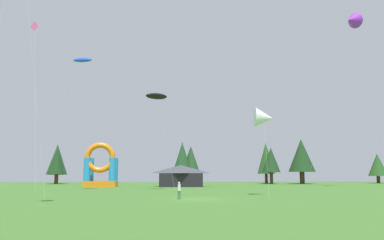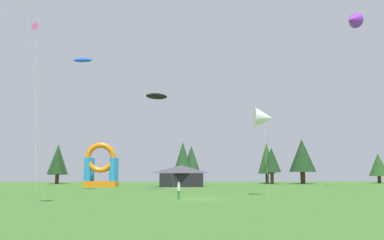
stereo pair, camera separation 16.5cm
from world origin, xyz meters
name	(u,v)px [view 2 (the right image)]	position (x,y,z in m)	size (l,w,h in m)	color
ground_plane	(198,199)	(0.00, 0.00, 0.00)	(120.00, 120.00, 0.00)	#3D6B28
kite_pink_diamond	(35,29)	(-23.13, 21.71, 23.93)	(4.81, 9.26, 24.72)	#EA599E
kite_white_delta	(264,118)	(7.11, 3.60, 8.07)	(2.16, 3.08, 9.18)	white
kite_black_parafoil	(157,96)	(-4.48, 15.57, 12.54)	(4.30, 3.48, 13.14)	black
kite_purple_delta	(352,20)	(25.30, 19.94, 25.64)	(7.26, 9.44, 27.03)	purple
kite_blue_parafoil	(83,60)	(-14.14, 14.05, 16.95)	(7.12, 4.10, 17.52)	blue
person_near_camera	(179,189)	(-1.79, -0.32, 0.93)	(0.28, 0.28, 1.56)	#33723F
inflatable_yellow_castle	(101,170)	(-13.86, 28.62, 2.75)	(5.11, 3.90, 7.15)	orange
festival_tent	(181,176)	(-0.80, 28.91, 1.76)	(7.05, 3.75, 3.53)	black
tree_row_0	(58,160)	(-25.51, 45.07, 4.89)	(4.16, 4.16, 8.01)	#4C331E
tree_row_1	(58,162)	(-25.30, 44.21, 4.43)	(3.30, 3.30, 7.03)	#4C331E
tree_row_2	(183,159)	(-0.05, 44.06, 4.98)	(4.25, 4.25, 8.49)	#4C331E
tree_row_3	(191,159)	(1.78, 45.33, 5.14)	(3.53, 3.53, 7.82)	#4C331E
tree_row_4	(267,158)	(17.75, 45.71, 5.23)	(3.67, 3.67, 8.54)	#4C331E
tree_row_5	(272,160)	(17.77, 41.73, 4.74)	(3.66, 3.66, 7.27)	#4C331E
tree_row_6	(302,156)	(24.26, 42.38, 5.68)	(5.37, 5.37, 9.07)	#4C331E
tree_row_7	(378,165)	(41.76, 45.29, 3.87)	(3.97, 3.97, 6.29)	#4C331E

